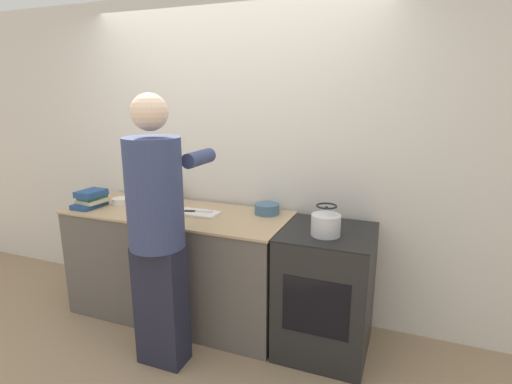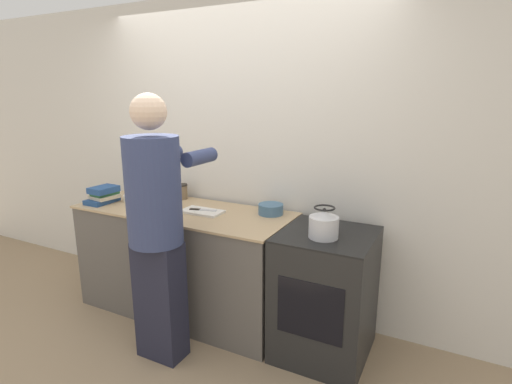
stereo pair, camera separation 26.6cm
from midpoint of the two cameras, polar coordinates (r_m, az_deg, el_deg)
ground_plane at (r=3.25m, az=-11.28°, el=-20.55°), size 12.00×12.00×0.00m
wall_back at (r=3.37m, az=-5.47°, el=4.93°), size 8.00×0.05×2.60m
counter at (r=3.44m, az=-13.15°, el=-9.98°), size 1.81×0.71×0.90m
oven at (r=2.95m, az=7.32°, el=-13.88°), size 0.62×0.65×0.90m
person at (r=2.70m, az=-16.66°, el=-4.63°), size 0.41×0.64×1.83m
cutting_board at (r=3.17m, az=-10.73°, el=-3.01°), size 0.33×0.18×0.02m
knife at (r=3.18m, az=-10.71°, el=-2.76°), size 0.22×0.09×0.01m
kettle at (r=2.66m, az=7.14°, el=-4.41°), size 0.20×0.20×0.21m
bowl_prep at (r=3.61m, az=-20.73°, el=-1.29°), size 0.15×0.15×0.06m
bowl_mixing at (r=3.12m, az=-0.85°, el=-2.44°), size 0.20×0.20×0.08m
canister_jar at (r=3.59m, az=-14.06°, el=-0.22°), size 0.12×0.12×0.13m
book_stack at (r=3.62m, az=-24.49°, el=-0.95°), size 0.22×0.27×0.14m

